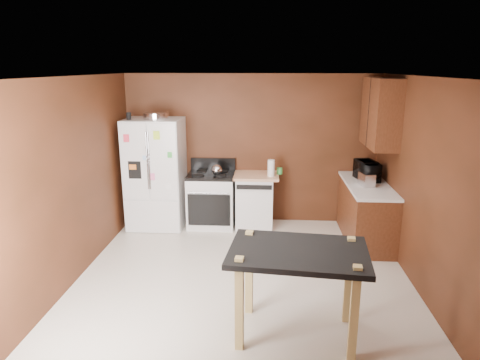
# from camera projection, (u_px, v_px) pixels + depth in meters

# --- Properties ---
(floor) EXTENTS (4.50, 4.50, 0.00)m
(floor) POSITION_uv_depth(u_px,v_px,m) (243.00, 281.00, 5.37)
(floor) COLOR beige
(floor) RESTS_ON ground
(ceiling) EXTENTS (4.50, 4.50, 0.00)m
(ceiling) POSITION_uv_depth(u_px,v_px,m) (243.00, 77.00, 4.73)
(ceiling) COLOR white
(ceiling) RESTS_ON ground
(wall_back) EXTENTS (4.20, 0.00, 4.20)m
(wall_back) POSITION_uv_depth(u_px,v_px,m) (251.00, 149.00, 7.22)
(wall_back) COLOR #562916
(wall_back) RESTS_ON ground
(wall_front) EXTENTS (4.20, 0.00, 4.20)m
(wall_front) POSITION_uv_depth(u_px,v_px,m) (224.00, 275.00, 2.88)
(wall_front) COLOR #562916
(wall_front) RESTS_ON ground
(wall_left) EXTENTS (0.00, 4.50, 4.50)m
(wall_left) POSITION_uv_depth(u_px,v_px,m) (71.00, 182.00, 5.18)
(wall_left) COLOR #562916
(wall_left) RESTS_ON ground
(wall_right) EXTENTS (0.00, 4.50, 4.50)m
(wall_right) POSITION_uv_depth(u_px,v_px,m) (425.00, 188.00, 4.92)
(wall_right) COLOR #562916
(wall_right) RESTS_ON ground
(roasting_pan) EXTENTS (0.40, 0.40, 0.10)m
(roasting_pan) POSITION_uv_depth(u_px,v_px,m) (156.00, 116.00, 6.77)
(roasting_pan) COLOR silver
(roasting_pan) RESTS_ON refrigerator
(pen_cup) EXTENTS (0.07, 0.07, 0.11)m
(pen_cup) POSITION_uv_depth(u_px,v_px,m) (129.00, 116.00, 6.69)
(pen_cup) COLOR black
(pen_cup) RESTS_ON refrigerator
(kettle) EXTENTS (0.17, 0.17, 0.17)m
(kettle) POSITION_uv_depth(u_px,v_px,m) (217.00, 170.00, 6.92)
(kettle) COLOR silver
(kettle) RESTS_ON gas_range
(paper_towel) EXTENTS (0.13, 0.13, 0.26)m
(paper_towel) POSITION_uv_depth(u_px,v_px,m) (271.00, 168.00, 6.89)
(paper_towel) COLOR white
(paper_towel) RESTS_ON dishwasher
(green_canister) EXTENTS (0.10, 0.10, 0.10)m
(green_canister) POSITION_uv_depth(u_px,v_px,m) (280.00, 171.00, 7.04)
(green_canister) COLOR green
(green_canister) RESTS_ON dishwasher
(toaster) EXTENTS (0.21, 0.29, 0.19)m
(toaster) POSITION_uv_depth(u_px,v_px,m) (367.00, 179.00, 6.30)
(toaster) COLOR silver
(toaster) RESTS_ON right_cabinets
(microwave) EXTENTS (0.42, 0.54, 0.27)m
(microwave) POSITION_uv_depth(u_px,v_px,m) (367.00, 171.00, 6.62)
(microwave) COLOR black
(microwave) RESTS_ON right_cabinets
(refrigerator) EXTENTS (0.90, 0.80, 1.80)m
(refrigerator) POSITION_uv_depth(u_px,v_px,m) (156.00, 174.00, 7.03)
(refrigerator) COLOR white
(refrigerator) RESTS_ON ground
(gas_range) EXTENTS (0.76, 0.68, 1.10)m
(gas_range) POSITION_uv_depth(u_px,v_px,m) (212.00, 199.00, 7.15)
(gas_range) COLOR white
(gas_range) RESTS_ON ground
(dishwasher) EXTENTS (0.78, 0.63, 0.89)m
(dishwasher) POSITION_uv_depth(u_px,v_px,m) (255.00, 200.00, 7.13)
(dishwasher) COLOR white
(dishwasher) RESTS_ON ground
(right_cabinets) EXTENTS (0.63, 1.58, 2.45)m
(right_cabinets) POSITION_uv_depth(u_px,v_px,m) (370.00, 183.00, 6.45)
(right_cabinets) COLOR brown
(right_cabinets) RESTS_ON ground
(island) EXTENTS (1.40, 1.01, 0.94)m
(island) POSITION_uv_depth(u_px,v_px,m) (298.00, 263.00, 4.12)
(island) COLOR black
(island) RESTS_ON ground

